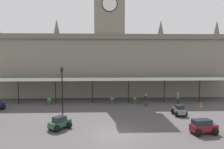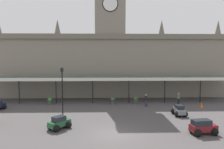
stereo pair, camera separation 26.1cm
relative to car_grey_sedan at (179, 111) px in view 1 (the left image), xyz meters
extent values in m
plane|color=#474343|center=(-7.57, -5.65, -0.50)|extent=(140.00, 140.00, 0.00)
cube|color=gray|center=(-7.57, 12.82, 4.57)|extent=(38.87, 5.09, 10.15)
cube|color=#6C6558|center=(-7.57, 10.13, 9.25)|extent=(38.87, 0.30, 0.80)
cube|color=gray|center=(-7.57, 12.82, 13.38)|extent=(4.80, 4.80, 7.45)
cylinder|color=white|center=(-7.57, 10.36, 14.27)|extent=(2.20, 0.12, 2.20)
cylinder|color=black|center=(-7.57, 10.40, 14.27)|extent=(2.46, 0.06, 2.46)
cone|color=#5F594E|center=(-16.32, 12.82, 10.95)|extent=(1.10, 1.10, 2.60)
cone|color=#5F594E|center=(1.17, 12.82, 10.95)|extent=(1.10, 1.10, 2.60)
cone|color=#5F594E|center=(10.86, 12.82, 10.95)|extent=(1.10, 1.10, 2.60)
cube|color=#38564C|center=(-7.57, 8.08, 3.11)|extent=(36.21, 3.20, 0.16)
cube|color=silver|center=(-7.57, 6.48, 2.91)|extent=(36.21, 0.12, 0.44)
cylinder|color=black|center=(-20.51, 6.63, 1.26)|extent=(0.14, 0.14, 3.53)
cylinder|color=black|center=(-15.33, 6.63, 1.26)|extent=(0.14, 0.14, 3.53)
cylinder|color=black|center=(-10.16, 6.63, 1.26)|extent=(0.14, 0.14, 3.53)
cylinder|color=black|center=(-4.99, 6.63, 1.26)|extent=(0.14, 0.14, 3.53)
cylinder|color=black|center=(0.19, 6.63, 1.26)|extent=(0.14, 0.14, 3.53)
cylinder|color=black|center=(5.36, 6.63, 1.26)|extent=(0.14, 0.14, 3.53)
cube|color=slate|center=(0.00, 0.01, 0.02)|extent=(0.91, 2.06, 0.50)
cube|color=#1E232B|center=(0.00, -0.04, 0.48)|extent=(0.81, 1.11, 0.42)
sphere|color=black|center=(-0.43, 0.69, -0.18)|extent=(0.64, 0.64, 0.64)
sphere|color=black|center=(0.45, 0.68, -0.18)|extent=(0.64, 0.64, 0.64)
sphere|color=black|center=(-0.45, -0.66, -0.18)|extent=(0.64, 0.64, 0.64)
sphere|color=black|center=(0.43, -0.67, -0.18)|extent=(0.64, 0.64, 0.64)
sphere|color=black|center=(-21.21, 3.45, -0.18)|extent=(0.64, 0.64, 0.64)
cube|color=#1E512D|center=(-12.57, -4.12, 0.02)|extent=(2.01, 2.12, 0.50)
cube|color=#1E232B|center=(-12.61, -4.15, 0.48)|extent=(1.33, 1.35, 0.42)
sphere|color=black|center=(-12.46, -3.32, -0.18)|extent=(0.64, 0.64, 0.64)
sphere|color=black|center=(-11.80, -3.90, -0.18)|extent=(0.64, 0.64, 0.64)
sphere|color=black|center=(-13.35, -4.33, -0.18)|extent=(0.64, 0.64, 0.64)
sphere|color=black|center=(-12.69, -4.91, -0.18)|extent=(0.64, 0.64, 0.64)
cube|color=maroon|center=(0.07, -5.82, 0.04)|extent=(2.35, 1.19, 0.55)
cube|color=#1E232B|center=(-0.13, -5.85, 0.54)|extent=(1.65, 1.03, 0.45)
sphere|color=black|center=(0.78, -5.27, -0.18)|extent=(0.64, 0.64, 0.64)
sphere|color=black|center=(0.90, -6.16, -0.18)|extent=(0.64, 0.64, 0.64)
sphere|color=black|center=(-0.76, -5.48, -0.18)|extent=(0.64, 0.64, 0.64)
sphere|color=black|center=(-0.64, -6.37, -0.18)|extent=(0.64, 0.64, 0.64)
cylinder|color=black|center=(1.83, 5.35, -0.09)|extent=(0.17, 0.17, 0.82)
cylinder|color=black|center=(1.65, 5.22, -0.09)|extent=(0.17, 0.17, 0.82)
cylinder|color=#4C724C|center=(1.74, 5.28, 0.63)|extent=(0.34, 0.34, 0.62)
sphere|color=tan|center=(1.74, 5.28, 1.05)|extent=(0.23, 0.23, 0.23)
cylinder|color=#3F384C|center=(-3.06, 4.23, -0.09)|extent=(0.17, 0.17, 0.82)
cylinder|color=#3F384C|center=(-2.87, 4.33, -0.09)|extent=(0.17, 0.17, 0.82)
cylinder|color=black|center=(-2.96, 4.28, 0.63)|extent=(0.34, 0.34, 0.62)
sphere|color=tan|center=(-2.96, 4.28, 1.05)|extent=(0.23, 0.23, 0.23)
cylinder|color=black|center=(-13.30, 1.01, 1.95)|extent=(0.13, 0.13, 4.91)
cube|color=black|center=(-13.30, 1.01, 4.62)|extent=(0.30, 0.30, 0.44)
sphere|color=black|center=(-13.30, 1.01, 4.90)|extent=(0.14, 0.14, 0.14)
cone|color=orange|center=(4.22, 3.64, -0.16)|extent=(0.40, 0.40, 0.70)
cylinder|color=#47423D|center=(-4.14, 5.96, -0.29)|extent=(0.56, 0.56, 0.42)
sphere|color=#315E34|center=(-4.14, 5.96, 0.16)|extent=(0.60, 0.60, 0.60)
cylinder|color=#47423D|center=(-16.03, 5.84, -0.29)|extent=(0.56, 0.56, 0.42)
sphere|color=#287C34|center=(-16.03, 5.84, 0.16)|extent=(0.60, 0.60, 0.60)
cylinder|color=#47423D|center=(-7.36, 5.94, -0.29)|extent=(0.56, 0.56, 0.42)
sphere|color=#335A3A|center=(-7.36, 5.94, 0.16)|extent=(0.60, 0.60, 0.60)
camera|label=1|loc=(-8.56, -23.33, 6.20)|focal=34.10mm
camera|label=2|loc=(-8.30, -23.34, 6.20)|focal=34.10mm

